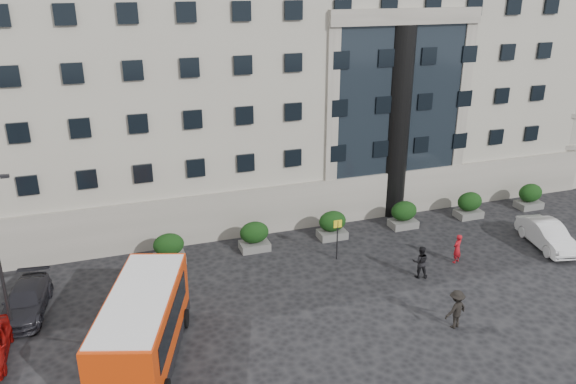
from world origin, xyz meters
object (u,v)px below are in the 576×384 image
at_px(red_truck, 30,202).
at_px(pedestrian_c, 456,309).
at_px(hedge_d, 404,214).
at_px(pedestrian_a, 457,249).
at_px(white_taxi, 547,235).
at_px(hedge_e, 469,205).
at_px(bus_stop_sign, 337,233).
at_px(parked_car_d, 19,222).
at_px(hedge_c, 332,225).
at_px(hedge_f, 530,196).
at_px(minibus, 143,325).
at_px(hedge_a, 169,248).
at_px(parked_car_c, 26,301).
at_px(pedestrian_b, 420,262).
at_px(hedge_b, 254,236).

relative_size(red_truck, pedestrian_c, 3.13).
xyz_separation_m(hedge_d, pedestrian_a, (0.42, -5.46, -0.04)).
bearing_deg(white_taxi, hedge_e, 118.70).
height_order(bus_stop_sign, parked_car_d, bus_stop_sign).
bearing_deg(hedge_c, hedge_f, 0.00).
xyz_separation_m(minibus, red_truck, (-5.80, 17.46, -0.18)).
xyz_separation_m(hedge_e, red_truck, (-28.86, 8.65, 0.69)).
relative_size(bus_stop_sign, pedestrian_c, 1.28).
height_order(hedge_f, white_taxi, hedge_f).
height_order(hedge_c, hedge_d, same).
relative_size(hedge_a, bus_stop_sign, 0.73).
relative_size(parked_car_c, pedestrian_c, 2.44).
bearing_deg(hedge_f, bus_stop_sign, -170.37).
height_order(hedge_a, white_taxi, hedge_a).
bearing_deg(red_truck, parked_car_d, -128.36).
distance_m(hedge_c, minibus, 15.44).
distance_m(hedge_c, hedge_d, 5.20).
xyz_separation_m(hedge_d, hedge_f, (10.40, 0.00, 0.00)).
bearing_deg(red_truck, hedge_f, -21.48).
bearing_deg(pedestrian_a, white_taxi, 156.57).
bearing_deg(red_truck, hedge_d, -27.31).
distance_m(white_taxi, pedestrian_a, 6.54).
bearing_deg(hedge_c, hedge_e, 0.00).
bearing_deg(hedge_e, pedestrian_b, -141.02).
distance_m(hedge_a, hedge_e, 20.80).
distance_m(parked_car_d, pedestrian_c, 27.87).
bearing_deg(hedge_a, hedge_d, 0.00).
xyz_separation_m(white_taxi, pedestrian_a, (-6.54, 0.07, 0.09)).
height_order(bus_stop_sign, minibus, minibus).
bearing_deg(parked_car_c, pedestrian_b, -1.71).
distance_m(hedge_e, bus_stop_sign, 11.67).
distance_m(hedge_c, parked_car_d, 20.58).
height_order(hedge_a, bus_stop_sign, bus_stop_sign).
bearing_deg(hedge_c, pedestrian_a, -44.17).
relative_size(hedge_f, pedestrian_c, 0.93).
relative_size(hedge_e, white_taxi, 0.38).
distance_m(hedge_f, minibus, 29.61).
relative_size(parked_car_d, pedestrian_b, 2.82).
relative_size(hedge_f, red_truck, 0.30).
xyz_separation_m(parked_car_d, pedestrian_b, (21.82, -13.72, 0.20)).
bearing_deg(parked_car_d, hedge_d, -16.01).
bearing_deg(hedge_b, red_truck, 146.88).
bearing_deg(bus_stop_sign, hedge_e, 13.92).
height_order(minibus, parked_car_c, minibus).
relative_size(minibus, parked_car_c, 1.74).
height_order(bus_stop_sign, pedestrian_b, bus_stop_sign).
bearing_deg(pedestrian_a, minibus, -12.46).
relative_size(hedge_a, pedestrian_c, 0.93).
relative_size(hedge_d, pedestrian_b, 0.98).
height_order(hedge_f, parked_car_d, hedge_f).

